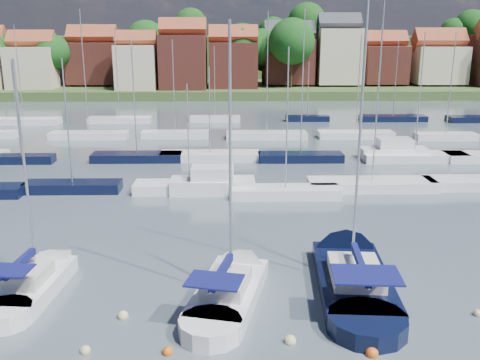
{
  "coord_description": "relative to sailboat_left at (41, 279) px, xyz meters",
  "views": [
    {
      "loc": [
        -3.85,
        -22.86,
        12.88
      ],
      "look_at": [
        -3.15,
        14.0,
        2.74
      ],
      "focal_mm": 40.0,
      "sensor_mm": 36.0,
      "label": 1
    }
  ],
  "objects": [
    {
      "name": "buoy_b",
      "position": [
        3.92,
        -6.25,
        -0.37
      ],
      "size": [
        0.44,
        0.44,
        0.44
      ],
      "primitive_type": "sphere",
      "color": "beige",
      "rests_on": "ground"
    },
    {
      "name": "buoy_c",
      "position": [
        4.95,
        -3.45,
        -0.37
      ],
      "size": [
        0.5,
        0.5,
        0.5
      ],
      "primitive_type": "sphere",
      "color": "beige",
      "rests_on": "ground"
    },
    {
      "name": "buoy_g",
      "position": [
        12.56,
        -5.68,
        -0.37
      ],
      "size": [
        0.51,
        0.51,
        0.51
      ],
      "primitive_type": "sphere",
      "color": "beige",
      "rests_on": "ground"
    },
    {
      "name": "buoy_d",
      "position": [
        15.84,
        -6.67,
        -0.37
      ],
      "size": [
        0.53,
        0.53,
        0.53
      ],
      "primitive_type": "sphere",
      "color": "#D85914",
      "rests_on": "ground"
    },
    {
      "name": "sailboat_navy",
      "position": [
        16.54,
        1.27,
        -0.02
      ],
      "size": [
        4.61,
        13.81,
        18.71
      ],
      "rotation": [
        0.0,
        0.0,
        1.49
      ],
      "color": "black",
      "rests_on": "ground"
    },
    {
      "name": "sailboat_left",
      "position": [
        0.0,
        0.0,
        0.0
      ],
      "size": [
        3.23,
        9.46,
        12.73
      ],
      "rotation": [
        0.0,
        0.0,
        1.49
      ],
      "color": "white",
      "rests_on": "ground"
    },
    {
      "name": "buoy_e",
      "position": [
        17.58,
        2.31,
        -0.37
      ],
      "size": [
        0.49,
        0.49,
        0.49
      ],
      "primitive_type": "sphere",
      "color": "#D85914",
      "rests_on": "ground"
    },
    {
      "name": "buoy_f",
      "position": [
        21.69,
        -3.53,
        -0.37
      ],
      "size": [
        0.42,
        0.42,
        0.42
      ],
      "primitive_type": "sphere",
      "color": "beige",
      "rests_on": "ground"
    },
    {
      "name": "marina_field",
      "position": [
        15.77,
        32.04,
        0.07
      ],
      "size": [
        79.62,
        41.41,
        15.93
      ],
      "color": "white",
      "rests_on": "ground"
    },
    {
      "name": "far_shore_town",
      "position": [
        16.09,
        129.56,
        4.24
      ],
      "size": [
        212.46,
        90.0,
        22.27
      ],
      "color": "#3C5329",
      "rests_on": "ground"
    },
    {
      "name": "sailboat_centre",
      "position": [
        10.18,
        -0.66,
        -0.01
      ],
      "size": [
        5.27,
        11.13,
        14.66
      ],
      "rotation": [
        0.0,
        0.0,
        1.34
      ],
      "color": "white",
      "rests_on": "ground"
    },
    {
      "name": "ground",
      "position": [
        13.86,
        36.9,
        -0.37
      ],
      "size": [
        260.0,
        260.0,
        0.0
      ],
      "primitive_type": "plane",
      "color": "#414E58",
      "rests_on": "ground"
    },
    {
      "name": "buoy_h",
      "position": [
        7.37,
        -6.4,
        -0.37
      ],
      "size": [
        0.46,
        0.46,
        0.46
      ],
      "primitive_type": "sphere",
      "color": "#D85914",
      "rests_on": "ground"
    }
  ]
}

